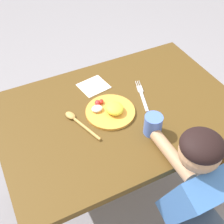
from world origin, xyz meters
The scene contains 8 objects.
ground_plane centered at (0.00, 0.00, 0.00)m, with size 8.00×8.00×0.00m, color gray.
dining_table centered at (0.00, 0.00, 0.61)m, with size 1.18×0.80×0.70m.
plate centered at (-0.05, 0.01, 0.72)m, with size 0.24×0.24×0.05m.
fork centered at (0.15, 0.04, 0.70)m, with size 0.09×0.23×0.01m.
spoon centered at (-0.21, 0.01, 0.71)m, with size 0.10×0.23×0.02m.
drinking_cup centered at (0.07, -0.19, 0.75)m, with size 0.08×0.08×0.10m, color #5075E3.
person centered at (0.06, -0.55, 0.51)m, with size 0.22×0.43×0.98m.
napkin centered at (-0.04, 0.22, 0.70)m, with size 0.14×0.13×0.00m, color white.
Camera 1 is at (-0.50, -0.92, 1.72)m, focal length 47.99 mm.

